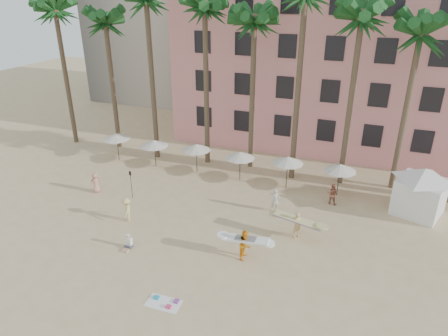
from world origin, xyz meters
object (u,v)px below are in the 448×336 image
Objects in this scene: pink_hotel at (361,63)px; carrier_yellow at (298,223)px; cabana at (422,187)px; carrier_white at (245,244)px.

carrier_yellow is at bearing -95.09° from pink_hotel.
cabana reaches higher than carrier_yellow.
cabana is 2.03× the size of carrier_white.
cabana is 9.73m from carrier_yellow.
pink_hotel is 21.52m from carrier_yellow.
carrier_yellow is 1.14× the size of carrier_white.
cabana is at bearing 39.33° from carrier_yellow.
pink_hotel is at bearing 84.91° from carrier_yellow.
carrier_white is (-2.48, -3.22, -0.04)m from carrier_yellow.
carrier_yellow is 4.07m from carrier_white.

